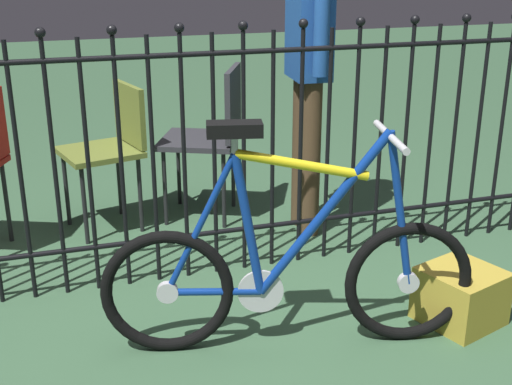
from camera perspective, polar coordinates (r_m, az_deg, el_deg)
name	(u,v)px	position (r m, az deg, el deg)	size (l,w,h in m)	color
ground_plane	(259,332)	(2.85, 0.29, -11.73)	(20.00, 20.00, 0.00)	#395D3F
iron_fence	(210,148)	(3.11, -3.91, 3.79)	(3.83, 0.07, 1.27)	black
bicycle	(289,273)	(2.62, 2.84, -6.82)	(1.43, 0.46, 0.92)	black
chair_olive	(112,141)	(3.79, -12.15, 4.28)	(0.48, 0.48, 0.80)	black
chair_charcoal	(213,128)	(3.85, -3.64, 5.46)	(0.56, 0.56, 0.88)	black
person_visitor	(309,45)	(3.57, 4.51, 12.36)	(0.23, 0.47, 1.71)	#4C3823
display_crate	(461,296)	(3.00, 16.97, -8.38)	(0.30, 0.30, 0.24)	#B29933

